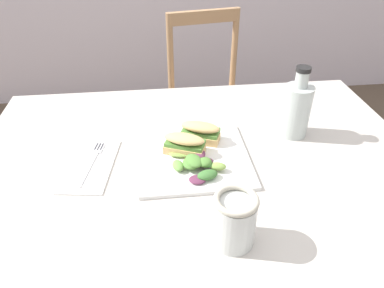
{
  "coord_description": "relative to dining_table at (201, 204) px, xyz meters",
  "views": [
    {
      "loc": [
        -0.04,
        -0.69,
        1.31
      ],
      "look_at": [
        0.05,
        0.09,
        0.76
      ],
      "focal_mm": 33.39,
      "sensor_mm": 36.0,
      "label": 1
    }
  ],
  "objects": [
    {
      "name": "mason_jar_iced_tea",
      "position": [
        0.03,
        -0.23,
        0.17
      ],
      "size": [
        0.09,
        0.09,
        0.12
      ],
      "color": "#995623",
      "rests_on": "dining_table"
    },
    {
      "name": "plate_lunch",
      "position": [
        -0.01,
        0.04,
        0.13
      ],
      "size": [
        0.28,
        0.28,
        0.01
      ],
      "primitive_type": "cube",
      "color": "white",
      "rests_on": "dining_table"
    },
    {
      "name": "chair_wooden_far",
      "position": [
        0.17,
        0.89,
        -0.17
      ],
      "size": [
        0.46,
        0.46,
        0.87
      ],
      "color": "tan",
      "rests_on": "ground"
    },
    {
      "name": "sandwich_half_back",
      "position": [
        0.01,
        0.11,
        0.16
      ],
      "size": [
        0.12,
        0.09,
        0.06
      ],
      "color": "#DBB270",
      "rests_on": "plate_lunch"
    },
    {
      "name": "salad_mixed_greens",
      "position": [
        -0.01,
        -0.01,
        0.15
      ],
      "size": [
        0.14,
        0.15,
        0.03
      ],
      "color": "#602D47",
      "rests_on": "plate_lunch"
    },
    {
      "name": "dining_table",
      "position": [
        0.0,
        0.0,
        0.0
      ],
      "size": [
        1.19,
        0.95,
        0.74
      ],
      "color": "#BCB7AD",
      "rests_on": "ground"
    },
    {
      "name": "fork_on_napkin",
      "position": [
        -0.28,
        0.06,
        0.13
      ],
      "size": [
        0.05,
        0.19,
        0.0
      ],
      "color": "silver",
      "rests_on": "napkin_folded"
    },
    {
      "name": "napkin_folded",
      "position": [
        -0.28,
        0.04,
        0.12
      ],
      "size": [
        0.14,
        0.24,
        0.0
      ],
      "primitive_type": "cube",
      "rotation": [
        0.0,
        0.0,
        -0.14
      ],
      "color": "white",
      "rests_on": "dining_table"
    },
    {
      "name": "sandwich_half_front",
      "position": [
        -0.04,
        0.06,
        0.16
      ],
      "size": [
        0.12,
        0.09,
        0.06
      ],
      "color": "#DBB270",
      "rests_on": "plate_lunch"
    },
    {
      "name": "bottle_cold_brew",
      "position": [
        0.28,
        0.13,
        0.19
      ],
      "size": [
        0.08,
        0.08,
        0.21
      ],
      "color": "black",
      "rests_on": "dining_table"
    }
  ]
}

